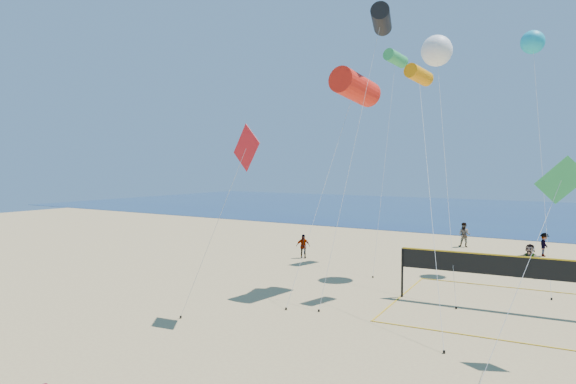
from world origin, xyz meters
The scene contains 14 objects.
ocean centered at (0.00, 62.00, 0.01)m, with size 140.00×50.00×0.03m, color navy.
far_person_0 centered at (-10.76, 20.60, 0.79)m, with size 0.92×0.38×1.58m, color gray.
far_person_1 centered at (2.68, 22.54, 0.89)m, with size 1.66×0.53×1.79m, color gray.
far_person_3 centered at (-2.82, 30.92, 0.92)m, with size 0.90×0.70×1.84m, color gray.
far_person_4 centered at (2.68, 29.76, 0.80)m, with size 1.03×0.59×1.59m, color gray.
volleyball_net centered at (2.53, 14.77, 1.60)m, with size 9.43×9.29×2.34m.
kite_0 centered at (-4.39, 14.84, 9.96)m, with size 1.57×6.77×10.82m.
kite_1 centered at (-3.55, 16.06, 13.41)m, with size 1.56×7.09×14.03m.
kite_2 centered at (-1.38, 15.36, 10.35)m, with size 3.85×8.09×10.83m.
kite_3 centered at (-6.07, 8.01, 6.59)m, with size 3.04×2.03×7.79m.
kite_4 centered at (4.98, 9.55, 5.38)m, with size 2.39×4.42×6.45m.
kite_6 centered at (-2.00, 20.30, 12.47)m, with size 3.87×7.52×13.33m.
kite_7 centered at (2.35, 24.16, 13.16)m, with size 2.78×7.55×13.83m.
kite_8 centered at (-5.63, 23.64, 13.02)m, with size 1.76×7.23×13.57m.
Camera 1 is at (6.39, -8.40, 6.14)m, focal length 32.00 mm.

